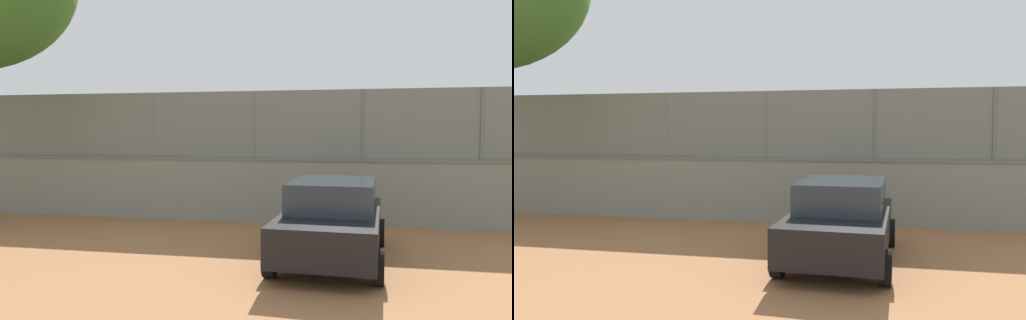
% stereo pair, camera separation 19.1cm
% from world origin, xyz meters
% --- Properties ---
extents(ground_plane, '(260.00, 260.00, 0.00)m').
position_xyz_m(ground_plane, '(0.00, 0.00, 0.00)').
color(ground_plane, '#A36B42').
extents(perimeter_wall, '(33.84, 0.47, 1.84)m').
position_xyz_m(perimeter_wall, '(-2.52, 13.57, 0.93)').
color(perimeter_wall, gray).
rests_on(perimeter_wall, ground_plane).
extents(fence_panel_on_wall, '(33.23, 0.21, 1.89)m').
position_xyz_m(fence_panel_on_wall, '(-2.52, 13.57, 2.78)').
color(fence_panel_on_wall, slate).
rests_on(fence_panel_on_wall, perimeter_wall).
extents(player_near_wall_returning, '(0.93, 0.95, 1.54)m').
position_xyz_m(player_near_wall_returning, '(-4.15, 6.71, 0.91)').
color(player_near_wall_returning, '#591919').
rests_on(player_near_wall_returning, ground_plane).
extents(player_foreground_swinging, '(0.77, 1.06, 1.70)m').
position_xyz_m(player_foreground_swinging, '(-3.34, -0.24, 1.01)').
color(player_foreground_swinging, black).
rests_on(player_foreground_swinging, ground_plane).
extents(player_baseline_waiting, '(0.73, 0.89, 1.64)m').
position_xyz_m(player_baseline_waiting, '(-1.85, 6.16, 0.96)').
color(player_baseline_waiting, '#B2B2B2').
rests_on(player_baseline_waiting, ground_plane).
extents(sports_ball, '(0.14, 0.14, 0.14)m').
position_xyz_m(sports_ball, '(-4.60, 8.15, 0.07)').
color(sports_ball, white).
rests_on(sports_ball, ground_plane).
extents(parked_car_black, '(2.24, 4.44, 1.59)m').
position_xyz_m(parked_car_black, '(-6.41, 17.34, 0.83)').
color(parked_car_black, black).
rests_on(parked_car_black, ground_plane).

